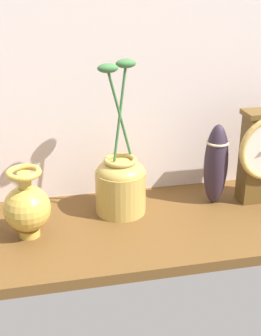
# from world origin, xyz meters

# --- Properties ---
(ground_plane) EXTENTS (1.00, 0.36, 0.02)m
(ground_plane) POSITION_xyz_m (0.00, 0.00, -0.01)
(ground_plane) COLOR brown
(back_wall) EXTENTS (1.20, 0.02, 0.65)m
(back_wall) POSITION_xyz_m (0.00, 0.18, 0.33)
(back_wall) COLOR silver
(back_wall) RESTS_ON ground_plane
(brass_vase_bulbous) EXTENTS (0.10, 0.10, 0.16)m
(brass_vase_bulbous) POSITION_xyz_m (-0.26, 0.00, 0.07)
(brass_vase_bulbous) COLOR gold
(brass_vase_bulbous) RESTS_ON ground_plane
(brass_vase_jar) EXTENTS (0.12, 0.12, 0.36)m
(brass_vase_jar) POSITION_xyz_m (-0.04, 0.07, 0.08)
(brass_vase_jar) COLOR tan
(brass_vase_jar) RESTS_ON ground_plane
(tall_ceramic_vase) EXTENTS (0.06, 0.06, 0.20)m
(tall_ceramic_vase) POSITION_xyz_m (0.19, 0.06, 0.10)
(tall_ceramic_vase) COLOR #302332
(tall_ceramic_vase) RESTS_ON ground_plane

